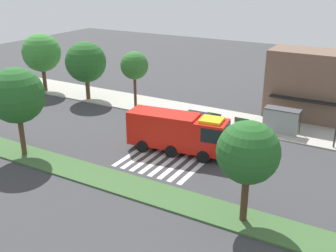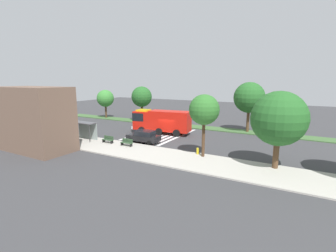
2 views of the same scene
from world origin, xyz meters
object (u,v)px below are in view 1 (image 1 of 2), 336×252
(bus_stop_shelter, at_px, (281,116))
(median_tree_west, at_px, (248,153))
(fire_hydrant, at_px, (139,107))
(sidewalk_tree_far_west, at_px, (41,53))
(sidewalk_tree_center, at_px, (134,66))
(median_tree_far_west, at_px, (16,96))
(bench_west_of_shelter, at_px, (215,117))
(parked_car_west, at_px, (198,121))
(fire_truck, at_px, (180,131))
(sidewalk_tree_west, at_px, (86,62))
(bench_near_shelter, at_px, (242,122))

(bus_stop_shelter, distance_m, median_tree_west, 16.75)
(bus_stop_shelter, height_order, fire_hydrant, bus_stop_shelter)
(fire_hydrant, bearing_deg, sidewalk_tree_far_west, 178.16)
(sidewalk_tree_center, bearing_deg, median_tree_far_west, -95.10)
(sidewalk_tree_far_west, bearing_deg, bench_west_of_shelter, 1.42)
(parked_car_west, height_order, fire_hydrant, parked_car_west)
(fire_truck, height_order, parked_car_west, fire_truck)
(bench_west_of_shelter, xyz_separation_m, sidewalk_tree_far_west, (-24.74, -0.62, 4.70))
(bus_stop_shelter, distance_m, median_tree_far_west, 24.96)
(fire_truck, relative_size, median_tree_far_west, 1.20)
(parked_car_west, distance_m, bench_west_of_shelter, 2.90)
(bus_stop_shelter, distance_m, fire_hydrant, 16.38)
(bench_west_of_shelter, distance_m, sidewalk_tree_center, 11.01)
(bus_stop_shelter, xyz_separation_m, sidewalk_tree_west, (-24.37, -0.64, 2.97))
(sidewalk_tree_center, bearing_deg, parked_car_west, -13.27)
(fire_truck, xyz_separation_m, sidewalk_tree_center, (-10.43, 8.24, 3.15))
(sidewalk_tree_far_west, bearing_deg, sidewalk_tree_west, 0.00)
(sidewalk_tree_west, bearing_deg, bus_stop_shelter, 1.50)
(fire_truck, distance_m, median_tree_far_west, 14.42)
(bench_near_shelter, relative_size, sidewalk_tree_far_west, 0.21)
(parked_car_west, distance_m, bench_near_shelter, 4.72)
(sidewalk_tree_far_west, xyz_separation_m, median_tree_west, (33.93, -15.69, -0.31))
(sidewalk_tree_west, height_order, median_tree_west, sidewalk_tree_west)
(fire_truck, xyz_separation_m, sidewalk_tree_far_west, (-25.20, 8.24, 3.23))
(parked_car_west, bearing_deg, sidewalk_tree_far_west, 172.90)
(median_tree_far_west, bearing_deg, sidewalk_tree_west, 110.47)
(bench_near_shelter, relative_size, bench_west_of_shelter, 1.00)
(fire_truck, height_order, bench_near_shelter, fire_truck)
(fire_truck, xyz_separation_m, bench_west_of_shelter, (-0.46, 8.85, -1.47))
(bench_near_shelter, height_order, sidewalk_tree_center, sidewalk_tree_center)
(median_tree_far_west, bearing_deg, sidewalk_tree_center, 84.90)
(sidewalk_tree_far_west, xyz_separation_m, sidewalk_tree_center, (14.77, 0.00, -0.08))
(bus_stop_shelter, height_order, median_tree_west, median_tree_west)
(sidewalk_tree_west, xyz_separation_m, median_tree_west, (26.42, -15.69, 0.13))
(bus_stop_shelter, xyz_separation_m, sidewalk_tree_far_west, (-31.88, -0.64, 3.41))
(bench_near_shelter, bearing_deg, sidewalk_tree_west, -178.27)
(bus_stop_shelter, relative_size, fire_hydrant, 5.00)
(bus_stop_shelter, bearing_deg, parked_car_west, -159.92)
(bench_near_shelter, distance_m, sidewalk_tree_west, 20.82)
(bus_stop_shelter, relative_size, sidewalk_tree_center, 0.52)
(bench_west_of_shelter, distance_m, median_tree_far_west, 20.50)
(fire_hydrant, bearing_deg, fire_truck, -38.85)
(parked_car_west, relative_size, fire_hydrant, 6.48)
(fire_truck, relative_size, sidewalk_tree_center, 1.41)
(fire_truck, distance_m, sidewalk_tree_center, 13.66)
(sidewalk_tree_center, xyz_separation_m, median_tree_far_west, (-1.40, -15.69, 0.35))
(bench_near_shelter, xyz_separation_m, sidewalk_tree_center, (-13.11, -0.62, 4.62))
(sidewalk_tree_far_west, relative_size, median_tree_far_west, 0.98)
(bench_west_of_shelter, distance_m, fire_hydrant, 9.21)
(parked_car_west, xyz_separation_m, median_tree_far_west, (-10.74, -13.49, 4.70))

